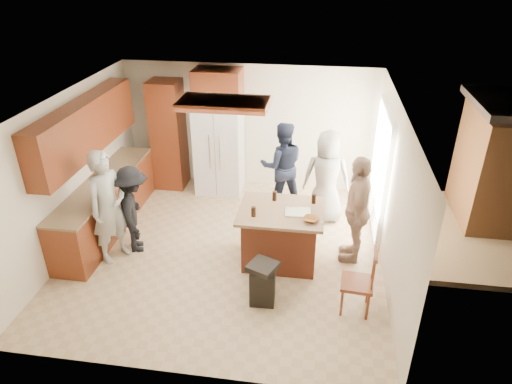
# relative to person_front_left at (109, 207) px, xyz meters

# --- Properties ---
(room_shell) EXTENTS (8.00, 5.20, 5.00)m
(room_shell) POSITION_rel_person_front_left_xyz_m (6.08, 2.06, -0.06)
(room_shell) COLOR tan
(room_shell) RESTS_ON ground
(person_front_left) EXTENTS (0.75, 0.83, 1.84)m
(person_front_left) POSITION_rel_person_front_left_xyz_m (0.00, 0.00, 0.00)
(person_front_left) COLOR #9A9B92
(person_front_left) RESTS_ON ground
(person_behind_left) EXTENTS (0.91, 0.67, 1.69)m
(person_behind_left) POSITION_rel_person_front_left_xyz_m (2.46, 2.05, -0.08)
(person_behind_left) COLOR #1A2134
(person_behind_left) RESTS_ON ground
(person_behind_right) EXTENTS (0.84, 0.55, 1.71)m
(person_behind_right) POSITION_rel_person_front_left_xyz_m (3.28, 1.66, -0.07)
(person_behind_right) COLOR gray
(person_behind_right) RESTS_ON ground
(person_side_right) EXTENTS (0.59, 1.06, 1.76)m
(person_side_right) POSITION_rel_person_front_left_xyz_m (3.75, 0.55, -0.04)
(person_side_right) COLOR tan
(person_side_right) RESTS_ON ground
(person_counter) EXTENTS (0.76, 1.04, 1.47)m
(person_counter) POSITION_rel_person_front_left_xyz_m (0.26, 0.28, -0.19)
(person_counter) COLOR black
(person_counter) RESTS_ON ground
(left_cabinetry) EXTENTS (0.64, 3.00, 2.30)m
(left_cabinetry) POSITION_rel_person_front_left_xyz_m (-0.53, 0.81, 0.03)
(left_cabinetry) COLOR maroon
(left_cabinetry) RESTS_ON ground
(back_wall_units) EXTENTS (1.80, 0.60, 2.45)m
(back_wall_units) POSITION_rel_person_front_left_xyz_m (0.38, 2.61, 0.46)
(back_wall_units) COLOR maroon
(back_wall_units) RESTS_ON ground
(refrigerator) EXTENTS (0.90, 0.76, 1.80)m
(refrigerator) POSITION_rel_person_front_left_xyz_m (1.16, 2.53, -0.02)
(refrigerator) COLOR white
(refrigerator) RESTS_ON ground
(kitchen_island) EXTENTS (1.28, 1.03, 0.93)m
(kitchen_island) POSITION_rel_person_front_left_xyz_m (2.61, 0.29, -0.45)
(kitchen_island) COLOR brown
(kitchen_island) RESTS_ON ground
(island_items) EXTENTS (1.01, 0.70, 0.15)m
(island_items) POSITION_rel_person_front_left_xyz_m (2.85, 0.22, 0.04)
(island_items) COLOR silver
(island_items) RESTS_ON kitchen_island
(trash_bin) EXTENTS (0.47, 0.47, 0.63)m
(trash_bin) POSITION_rel_person_front_left_xyz_m (2.47, -0.69, -0.60)
(trash_bin) COLOR black
(trash_bin) RESTS_ON ground
(spindle_chair) EXTENTS (0.45, 0.45, 0.99)m
(spindle_chair) POSITION_rel_person_front_left_xyz_m (3.76, -0.68, -0.47)
(spindle_chair) COLOR maroon
(spindle_chair) RESTS_ON ground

